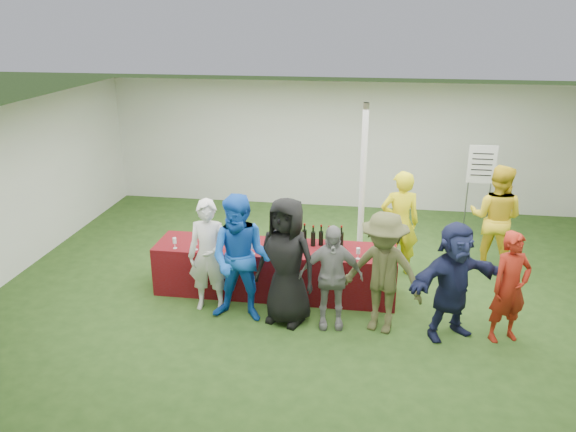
# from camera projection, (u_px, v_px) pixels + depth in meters

# --- Properties ---
(ground) EXTENTS (60.00, 60.00, 0.00)m
(ground) POSITION_uv_depth(u_px,v_px,m) (324.00, 289.00, 8.71)
(ground) COLOR #284719
(ground) RESTS_ON ground
(tent) EXTENTS (10.00, 10.00, 10.00)m
(tent) POSITION_uv_depth(u_px,v_px,m) (362.00, 185.00, 9.29)
(tent) COLOR white
(tent) RESTS_ON ground
(serving_table) EXTENTS (3.60, 0.80, 0.75)m
(serving_table) POSITION_uv_depth(u_px,v_px,m) (275.00, 270.00, 8.49)
(serving_table) COLOR #620708
(serving_table) RESTS_ON ground
(wine_bottles) EXTENTS (0.74, 0.13, 0.32)m
(wine_bottles) POSITION_uv_depth(u_px,v_px,m) (317.00, 238.00, 8.37)
(wine_bottles) COLOR black
(wine_bottles) RESTS_ON serving_table
(wine_glasses) EXTENTS (2.75, 0.11, 0.16)m
(wine_glasses) POSITION_uv_depth(u_px,v_px,m) (241.00, 245.00, 8.13)
(wine_glasses) COLOR silver
(wine_glasses) RESTS_ON serving_table
(water_bottle) EXTENTS (0.07, 0.07, 0.23)m
(water_bottle) POSITION_uv_depth(u_px,v_px,m) (272.00, 238.00, 8.40)
(water_bottle) COLOR silver
(water_bottle) RESTS_ON serving_table
(bar_towel) EXTENTS (0.25, 0.18, 0.03)m
(bar_towel) POSITION_uv_depth(u_px,v_px,m) (384.00, 251.00, 8.17)
(bar_towel) COLOR white
(bar_towel) RESTS_ON serving_table
(dump_bucket) EXTENTS (0.22, 0.22, 0.18)m
(dump_bucket) POSITION_uv_depth(u_px,v_px,m) (388.00, 254.00, 7.89)
(dump_bucket) COLOR slate
(dump_bucket) RESTS_ON serving_table
(wine_list_sign) EXTENTS (0.50, 0.03, 1.80)m
(wine_list_sign) POSITION_uv_depth(u_px,v_px,m) (481.00, 172.00, 10.18)
(wine_list_sign) COLOR slate
(wine_list_sign) RESTS_ON ground
(staff_pourer) EXTENTS (0.70, 0.52, 1.73)m
(staff_pourer) POSITION_uv_depth(u_px,v_px,m) (400.00, 223.00, 8.95)
(staff_pourer) COLOR yellow
(staff_pourer) RESTS_ON ground
(staff_back) EXTENTS (1.06, 0.95, 1.78)m
(staff_back) POSITION_uv_depth(u_px,v_px,m) (495.00, 218.00, 9.13)
(staff_back) COLOR yellow
(staff_back) RESTS_ON ground
(customer_0) EXTENTS (0.62, 0.43, 1.64)m
(customer_0) POSITION_uv_depth(u_px,v_px,m) (209.00, 256.00, 7.88)
(customer_0) COLOR silver
(customer_0) RESTS_ON ground
(customer_1) EXTENTS (0.92, 0.74, 1.81)m
(customer_1) POSITION_uv_depth(u_px,v_px,m) (241.00, 259.00, 7.57)
(customer_1) COLOR blue
(customer_1) RESTS_ON ground
(customer_2) EXTENTS (1.01, 0.81, 1.79)m
(customer_2) POSITION_uv_depth(u_px,v_px,m) (286.00, 261.00, 7.53)
(customer_2) COLOR black
(customer_2) RESTS_ON ground
(customer_3) EXTENTS (0.89, 0.46, 1.46)m
(customer_3) POSITION_uv_depth(u_px,v_px,m) (331.00, 277.00, 7.46)
(customer_3) COLOR gray
(customer_3) RESTS_ON ground
(customer_4) EXTENTS (1.22, 0.92, 1.67)m
(customer_4) POSITION_uv_depth(u_px,v_px,m) (383.00, 273.00, 7.32)
(customer_4) COLOR #464826
(customer_4) RESTS_ON ground
(customer_5) EXTENTS (1.51, 1.14, 1.59)m
(customer_5) POSITION_uv_depth(u_px,v_px,m) (453.00, 281.00, 7.20)
(customer_5) COLOR #181E41
(customer_5) RESTS_ON ground
(customer_6) EXTENTS (0.64, 0.55, 1.50)m
(customer_6) POSITION_uv_depth(u_px,v_px,m) (510.00, 287.00, 7.13)
(customer_6) COLOR maroon
(customer_6) RESTS_ON ground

